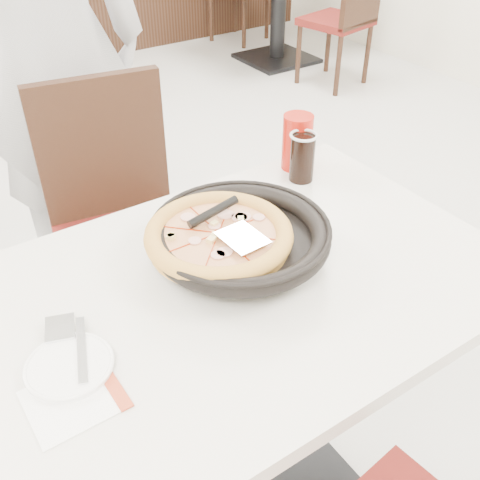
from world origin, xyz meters
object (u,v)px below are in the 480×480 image
diner_person (46,38)px  bg_chair_right_near (336,18)px  chair_far (127,238)px  pizza_pan (240,243)px  pizza (219,241)px  bg_table_right (278,13)px  side_plate (69,367)px  red_cup (297,142)px  cola_glass (302,159)px  main_table (238,391)px

diner_person → bg_chair_right_near: 2.59m
chair_far → pizza_pan: (0.05, -0.59, 0.32)m
chair_far → pizza: bearing=99.0°
pizza_pan → bg_table_right: pizza_pan is taller
side_plate → diner_person: 1.38m
bg_chair_right_near → red_cup: bearing=-146.5°
chair_far → pizza_pan: size_ratio=2.75×
pizza → side_plate: bearing=-163.5°
side_plate → cola_glass: 0.85m
chair_far → red_cup: (0.43, -0.32, 0.35)m
side_plate → red_cup: (0.82, 0.37, 0.07)m
pizza_pan → side_plate: bearing=-166.7°
chair_far → pizza: size_ratio=3.05×
diner_person → bg_table_right: diner_person is taller
chair_far → bg_table_right: bearing=-127.1°
bg_chair_right_near → chair_far: bearing=-157.1°
pizza_pan → pizza: pizza is taller
cola_glass → red_cup: 0.07m
main_table → pizza_pan: size_ratio=3.48×
pizza → red_cup: (0.42, 0.26, 0.02)m
bg_table_right → chair_far: bearing=-135.7°
side_plate → red_cup: 0.90m
red_cup → pizza: bearing=-148.8°
pizza_pan → cola_glass: 0.40m
pizza_pan → pizza: bearing=166.2°
main_table → chair_far: bearing=90.4°
main_table → pizza: size_ratio=3.85×
pizza_pan → bg_table_right: (2.29, 2.87, -0.42)m
main_table → chair_far: 0.66m
red_cup → bg_chair_right_near: 2.77m
side_plate → bg_chair_right_near: bearing=40.1°
chair_far → cola_glass: bearing=144.7°
pizza → bg_chair_right_near: bg_chair_right_near is taller
pizza → side_plate: 0.42m
chair_far → pizza: chair_far is taller
red_cup → main_table: bearing=-141.9°
diner_person → side_plate: bearing=93.9°
chair_far → bg_chair_right_near: size_ratio=1.00×
pizza → red_cup: bearing=31.2°
diner_person → bg_chair_right_near: bearing=-134.2°
pizza → bg_table_right: pizza is taller
pizza_pan → red_cup: (0.38, 0.27, 0.04)m
cola_glass → red_cup: size_ratio=0.81×
side_plate → bg_table_right: bearing=47.4°
cola_glass → bg_chair_right_near: bg_chair_right_near is taller
side_plate → pizza: bearing=16.5°
main_table → bg_chair_right_near: 3.28m
side_plate → chair_far: bearing=60.5°
red_cup → bg_table_right: bearing=53.6°
pizza_pan → red_cup: red_cup is taller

